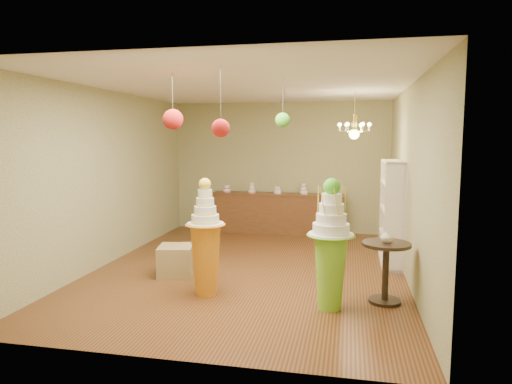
% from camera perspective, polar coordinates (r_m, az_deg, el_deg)
% --- Properties ---
extents(floor, '(6.50, 6.50, 0.00)m').
position_cam_1_polar(floor, '(7.76, -0.77, -9.57)').
color(floor, '#583217').
rests_on(floor, ground).
extents(ceiling, '(6.50, 6.50, 0.00)m').
position_cam_1_polar(ceiling, '(7.49, -0.81, 13.03)').
color(ceiling, silver).
rests_on(ceiling, ground).
extents(wall_back, '(5.00, 0.04, 3.00)m').
position_cam_1_polar(wall_back, '(10.67, 2.95, 3.09)').
color(wall_back, '#969568').
rests_on(wall_back, ground).
extents(wall_front, '(5.00, 0.04, 3.00)m').
position_cam_1_polar(wall_front, '(4.38, -9.93, -2.30)').
color(wall_front, '#969568').
rests_on(wall_front, ground).
extents(wall_left, '(0.04, 6.50, 3.00)m').
position_cam_1_polar(wall_left, '(8.37, -17.75, 1.77)').
color(wall_left, '#969568').
rests_on(wall_left, ground).
extents(wall_right, '(0.04, 6.50, 3.00)m').
position_cam_1_polar(wall_right, '(7.36, 18.58, 1.09)').
color(wall_right, '#969568').
rests_on(wall_right, ground).
extents(pedestal_green, '(0.67, 0.67, 1.69)m').
position_cam_1_polar(pedestal_green, '(5.91, 9.29, -7.66)').
color(pedestal_green, '#73B729').
rests_on(pedestal_green, floor).
extents(pedestal_orange, '(0.67, 0.67, 1.64)m').
position_cam_1_polar(pedestal_orange, '(6.42, -6.31, -7.07)').
color(pedestal_orange, orange).
rests_on(pedestal_orange, floor).
extents(burlap_riser, '(0.63, 0.63, 0.48)m').
position_cam_1_polar(burlap_riser, '(7.45, -9.97, -8.45)').
color(burlap_riser, olive).
rests_on(burlap_riser, floor).
extents(sideboard, '(3.04, 0.54, 1.16)m').
position_cam_1_polar(sideboard, '(10.51, 2.69, -2.57)').
color(sideboard, brown).
rests_on(sideboard, floor).
extents(shelving_unit, '(0.33, 1.20, 1.80)m').
position_cam_1_polar(shelving_unit, '(8.21, 16.63, -2.49)').
color(shelving_unit, beige).
rests_on(shelving_unit, floor).
extents(round_table, '(0.78, 0.78, 0.82)m').
position_cam_1_polar(round_table, '(6.34, 15.91, -8.64)').
color(round_table, black).
rests_on(round_table, floor).
extents(vase, '(0.19, 0.19, 0.17)m').
position_cam_1_polar(vase, '(6.25, 16.02, -5.35)').
color(vase, beige).
rests_on(vase, round_table).
extents(pom_red_left, '(0.26, 0.26, 0.71)m').
position_cam_1_polar(pom_red_left, '(5.97, -10.33, 8.93)').
color(pom_red_left, '#40382E').
rests_on(pom_red_left, ceiling).
extents(pom_green_mid, '(0.20, 0.20, 0.68)m').
position_cam_1_polar(pom_green_mid, '(6.22, 3.35, 8.99)').
color(pom_green_mid, '#40382E').
rests_on(pom_green_mid, ceiling).
extents(pom_red_right, '(0.21, 0.21, 0.81)m').
position_cam_1_polar(pom_red_right, '(5.28, -4.43, 7.98)').
color(pom_red_right, '#40382E').
rests_on(pom_red_right, ceiling).
extents(chandelier, '(0.62, 0.62, 0.85)m').
position_cam_1_polar(chandelier, '(8.36, 12.18, 7.44)').
color(chandelier, gold).
rests_on(chandelier, ceiling).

